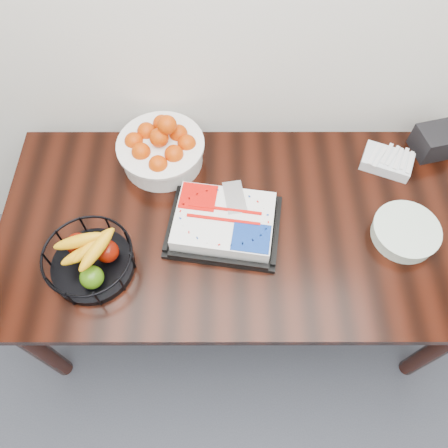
{
  "coord_description": "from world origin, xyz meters",
  "views": [
    {
      "loc": [
        -0.06,
        1.17,
        2.16
      ],
      "look_at": [
        -0.06,
        1.95,
        0.83
      ],
      "focal_mm": 35.0,
      "sensor_mm": 36.0,
      "label": 1
    }
  ],
  "objects_px": {
    "table": "(238,234)",
    "fruit_basket": "(89,259)",
    "plate_stack": "(405,232)",
    "tangerine_bowl": "(161,145)",
    "cake_tray": "(224,223)",
    "napkin_box": "(435,141)"
  },
  "relations": [
    {
      "from": "table",
      "to": "fruit_basket",
      "type": "xyz_separation_m",
      "value": [
        -0.52,
        -0.18,
        0.15
      ]
    },
    {
      "from": "fruit_basket",
      "to": "plate_stack",
      "type": "bearing_deg",
      "value": 6.39
    },
    {
      "from": "fruit_basket",
      "to": "tangerine_bowl",
      "type": "bearing_deg",
      "value": 66.19
    },
    {
      "from": "cake_tray",
      "to": "tangerine_bowl",
      "type": "bearing_deg",
      "value": 127.97
    },
    {
      "from": "cake_tray",
      "to": "tangerine_bowl",
      "type": "xyz_separation_m",
      "value": [
        -0.25,
        0.32,
        0.06
      ]
    },
    {
      "from": "tangerine_bowl",
      "to": "plate_stack",
      "type": "height_order",
      "value": "tangerine_bowl"
    },
    {
      "from": "plate_stack",
      "to": "cake_tray",
      "type": "bearing_deg",
      "value": 176.85
    },
    {
      "from": "table",
      "to": "fruit_basket",
      "type": "bearing_deg",
      "value": -160.34
    },
    {
      "from": "cake_tray",
      "to": "fruit_basket",
      "type": "relative_size",
      "value": 1.46
    },
    {
      "from": "fruit_basket",
      "to": "napkin_box",
      "type": "height_order",
      "value": "fruit_basket"
    },
    {
      "from": "plate_stack",
      "to": "napkin_box",
      "type": "height_order",
      "value": "napkin_box"
    },
    {
      "from": "tangerine_bowl",
      "to": "plate_stack",
      "type": "xyz_separation_m",
      "value": [
        0.91,
        -0.35,
        -0.06
      ]
    },
    {
      "from": "table",
      "to": "tangerine_bowl",
      "type": "distance_m",
      "value": 0.46
    },
    {
      "from": "tangerine_bowl",
      "to": "fruit_basket",
      "type": "xyz_separation_m",
      "value": [
        -0.21,
        -0.48,
        -0.03
      ]
    },
    {
      "from": "cake_tray",
      "to": "tangerine_bowl",
      "type": "distance_m",
      "value": 0.41
    },
    {
      "from": "tangerine_bowl",
      "to": "fruit_basket",
      "type": "distance_m",
      "value": 0.52
    },
    {
      "from": "cake_tray",
      "to": "tangerine_bowl",
      "type": "height_order",
      "value": "tangerine_bowl"
    },
    {
      "from": "table",
      "to": "tangerine_bowl",
      "type": "xyz_separation_m",
      "value": [
        -0.3,
        0.29,
        0.18
      ]
    },
    {
      "from": "fruit_basket",
      "to": "napkin_box",
      "type": "xyz_separation_m",
      "value": [
        1.32,
        0.53,
        -0.01
      ]
    },
    {
      "from": "tangerine_bowl",
      "to": "plate_stack",
      "type": "distance_m",
      "value": 0.97
    },
    {
      "from": "table",
      "to": "napkin_box",
      "type": "xyz_separation_m",
      "value": [
        0.8,
        0.35,
        0.14
      ]
    },
    {
      "from": "tangerine_bowl",
      "to": "cake_tray",
      "type": "bearing_deg",
      "value": -52.03
    }
  ]
}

